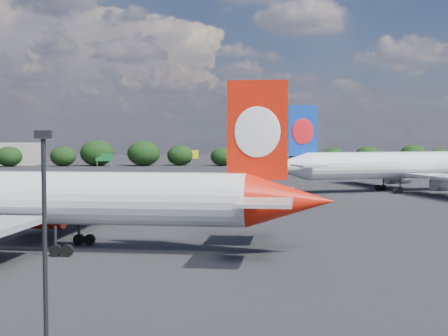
{
  "coord_description": "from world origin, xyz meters",
  "views": [
    {
      "loc": [
        13.66,
        -40.3,
        10.74
      ],
      "look_at": [
        16.0,
        12.0,
        8.0
      ],
      "focal_mm": 50.0,
      "sensor_mm": 36.0,
      "label": 1
    }
  ],
  "objects": [
    {
      "name": "ground",
      "position": [
        0.0,
        60.0,
        0.0
      ],
      "size": [
        500.0,
        500.0,
        0.0
      ],
      "primitive_type": "plane",
      "color": "black",
      "rests_on": "ground"
    },
    {
      "name": "qantas_airliner",
      "position": [
        1.36,
        18.09,
        4.77
      ],
      "size": [
        47.89,
        45.71,
        15.65
      ],
      "color": "silver",
      "rests_on": "ground"
    },
    {
      "name": "horizon_treeline",
      "position": [
        5.05,
        179.98,
        3.74
      ],
      "size": [
        202.58,
        15.22,
        9.11
      ],
      "color": "black",
      "rests_on": "ground"
    },
    {
      "name": "apron_lamp_post",
      "position": [
        8.47,
        -18.86,
        6.11
      ],
      "size": [
        0.55,
        0.3,
        10.92
      ],
      "color": "black",
      "rests_on": "ground"
    },
    {
      "name": "highway_sign",
      "position": [
        -18.0,
        176.0,
        3.13
      ],
      "size": [
        6.0,
        0.3,
        4.5
      ],
      "color": "#135F28",
      "rests_on": "ground"
    },
    {
      "name": "china_southern_airliner",
      "position": [
        51.09,
        76.25,
        4.94
      ],
      "size": [
        49.35,
        47.2,
        16.21
      ],
      "color": "silver",
      "rests_on": "ground"
    },
    {
      "name": "billboard_yellow",
      "position": [
        12.0,
        182.0,
        3.87
      ],
      "size": [
        5.0,
        0.3,
        5.5
      ],
      "color": "yellow",
      "rests_on": "ground"
    }
  ]
}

